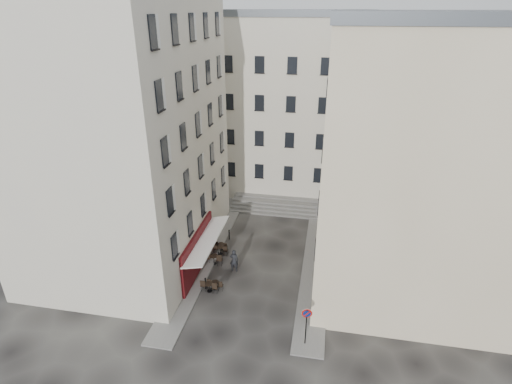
% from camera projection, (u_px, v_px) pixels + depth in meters
% --- Properties ---
extents(ground, '(90.00, 90.00, 0.00)m').
position_uv_depth(ground, '(252.00, 285.00, 29.59)').
color(ground, black).
rests_on(ground, ground).
extents(sidewalk_left, '(2.00, 22.00, 0.12)m').
position_uv_depth(sidewalk_left, '(209.00, 249.00, 33.90)').
color(sidewalk_left, slate).
rests_on(sidewalk_left, ground).
extents(sidewalk_right, '(2.00, 18.00, 0.12)m').
position_uv_depth(sidewalk_right, '(315.00, 268.00, 31.48)').
color(sidewalk_right, slate).
rests_on(sidewalk_right, ground).
extents(building_left, '(12.20, 16.20, 20.60)m').
position_uv_depth(building_left, '(121.00, 132.00, 29.71)').
color(building_left, beige).
rests_on(building_left, ground).
extents(building_right, '(12.20, 14.20, 18.60)m').
position_uv_depth(building_right, '(413.00, 161.00, 27.03)').
color(building_right, beige).
rests_on(building_right, ground).
extents(building_back, '(18.20, 10.20, 18.60)m').
position_uv_depth(building_back, '(277.00, 104.00, 42.80)').
color(building_back, beige).
rests_on(building_back, ground).
extents(cafe_storefront, '(1.74, 7.30, 3.50)m').
position_uv_depth(cafe_storefront, '(199.00, 251.00, 30.43)').
color(cafe_storefront, '#4A0A0D').
rests_on(cafe_storefront, ground).
extents(stone_steps, '(9.00, 3.15, 0.80)m').
position_uv_depth(stone_steps, '(276.00, 206.00, 40.64)').
color(stone_steps, '#5D5B58').
rests_on(stone_steps, ground).
extents(bollard_near, '(0.12, 0.12, 0.98)m').
position_uv_depth(bollard_near, '(205.00, 283.00, 29.03)').
color(bollard_near, black).
rests_on(bollard_near, ground).
extents(bollard_mid, '(0.12, 0.12, 0.98)m').
position_uv_depth(bollard_mid, '(218.00, 256.00, 32.15)').
color(bollard_mid, black).
rests_on(bollard_mid, ground).
extents(bollard_far, '(0.12, 0.12, 0.98)m').
position_uv_depth(bollard_far, '(229.00, 234.00, 35.27)').
color(bollard_far, black).
rests_on(bollard_far, ground).
extents(no_parking_sign, '(0.63, 0.15, 2.76)m').
position_uv_depth(no_parking_sign, '(306.00, 320.00, 23.58)').
color(no_parking_sign, black).
rests_on(no_parking_sign, ground).
extents(bistro_table_a, '(1.30, 0.61, 0.91)m').
position_uv_depth(bistro_table_a, '(209.00, 286.00, 28.79)').
color(bistro_table_a, black).
rests_on(bistro_table_a, ground).
extents(bistro_table_b, '(1.19, 0.56, 0.84)m').
position_uv_depth(bistro_table_b, '(215.00, 284.00, 29.04)').
color(bistro_table_b, black).
rests_on(bistro_table_b, ground).
extents(bistro_table_c, '(1.43, 0.67, 1.01)m').
position_uv_depth(bistro_table_c, '(214.00, 259.00, 31.87)').
color(bistro_table_c, black).
rests_on(bistro_table_c, ground).
extents(bistro_table_d, '(1.27, 0.60, 0.89)m').
position_uv_depth(bistro_table_d, '(221.00, 249.00, 33.19)').
color(bistro_table_d, black).
rests_on(bistro_table_d, ground).
extents(bistro_table_e, '(1.13, 0.53, 0.79)m').
position_uv_depth(bistro_table_e, '(221.00, 246.00, 33.77)').
color(bistro_table_e, black).
rests_on(bistro_table_e, ground).
extents(pedestrian, '(0.73, 0.50, 1.91)m').
position_uv_depth(pedestrian, '(234.00, 261.00, 30.86)').
color(pedestrian, black).
rests_on(pedestrian, ground).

